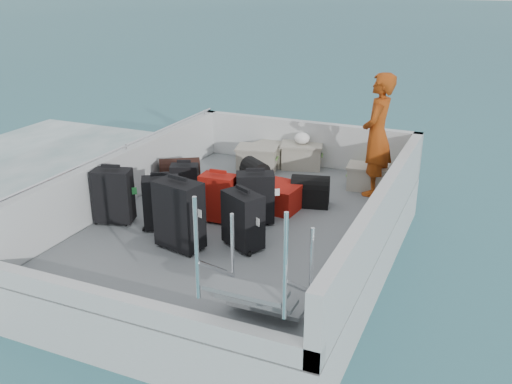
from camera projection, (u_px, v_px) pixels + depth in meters
ground at (244, 262)px, 7.45m from camera, size 160.00×160.00×0.00m
ferry_hull at (244, 241)px, 7.34m from camera, size 3.60×5.00×0.60m
deck at (244, 219)px, 7.23m from camera, size 3.30×4.70×0.02m
deck_fittings at (259, 204)px, 6.69m from camera, size 3.60×5.00×0.90m
suitcase_1 at (113, 196)px, 7.00m from camera, size 0.52×0.39×0.69m
suitcase_2 at (185, 184)px, 7.64m from camera, size 0.42×0.35×0.53m
suitcase_3 at (179, 216)px, 6.32m from camera, size 0.57×0.41×0.79m
suitcase_4 at (162, 203)px, 6.84m from camera, size 0.51×0.45×0.65m
suitcase_5 at (219, 198)px, 7.05m from camera, size 0.45×0.28×0.61m
suitcase_6 at (243, 220)px, 6.37m from camera, size 0.55×0.48×0.65m
suitcase_7 at (255, 198)px, 7.00m from camera, size 0.53×0.44×0.64m
suitcase_8 at (269, 195)px, 7.55m from camera, size 0.89×0.63×0.33m
duffel_0 at (180, 175)px, 8.27m from camera, size 0.65×0.56×0.32m
duffel_1 at (255, 177)px, 8.22m from camera, size 0.52×0.50×0.32m
duffel_2 at (310, 194)px, 7.59m from camera, size 0.56×0.41×0.32m
crate_0 at (257, 160)px, 8.91m from camera, size 0.67×0.53×0.36m
crate_1 at (274, 154)px, 9.23m from camera, size 0.62×0.51×0.32m
crate_2 at (302, 157)px, 9.04m from camera, size 0.70×0.57×0.36m
crate_3 at (367, 178)px, 8.16m from camera, size 0.57×0.42×0.32m
yellow_bag at (370, 170)px, 8.66m from camera, size 0.28×0.26×0.22m
white_bag at (302, 140)px, 8.94m from camera, size 0.24×0.24×0.18m
passenger at (377, 135)px, 7.75m from camera, size 0.43×0.64×1.69m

